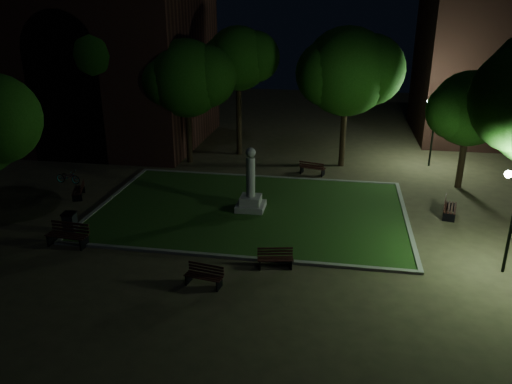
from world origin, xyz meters
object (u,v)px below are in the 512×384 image
bench_near_right (275,259)px  trash_bin (70,223)px  bench_west_near (68,235)px  bench_far_side (312,168)px  monument (251,193)px  bench_near_left (204,276)px  bicycle (68,177)px  bench_right_side (449,208)px  bench_left_side (79,191)px

bench_near_right → trash_bin: size_ratio=1.52×
bench_west_near → bench_far_side: bearing=53.8°
monument → bench_near_left: size_ratio=2.15×
bench_near_left → monument: bearing=96.9°
bicycle → bench_right_side: bearing=-89.3°
monument → bench_west_near: 8.71m
trash_bin → bicycle: size_ratio=0.65×
bicycle → bench_near_right: bearing=-116.3°
bench_far_side → trash_bin: (-10.27, -10.10, 0.09)m
bench_right_side → bench_near_left: bearing=142.5°
bench_west_near → bench_far_side: size_ratio=1.13×
monument → bench_right_side: size_ratio=1.87×
monument → trash_bin: bearing=-152.7°
bicycle → trash_bin: bearing=-145.8°
trash_bin → bench_near_right: bearing=-9.3°
monument → bicycle: size_ratio=2.15×
bench_west_near → bench_right_side: (16.68, 6.09, -0.04)m
bench_west_near → bench_left_side: bearing=118.3°
monument → bicycle: 11.39m
monument → bench_left_side: bearing=178.4°
bench_west_near → trash_bin: (-0.58, 1.20, 0.02)m
bench_right_side → bicycle: bench_right_side is taller
bench_near_right → bench_far_side: 11.70m
bench_left_side → trash_bin: bearing=2.3°
bench_far_side → bicycle: (-13.83, -3.96, -0.01)m
bench_near_left → bench_west_near: bearing=172.0°
bench_left_side → bench_far_side: size_ratio=0.93×
bench_far_side → monument: bearing=81.9°
bench_left_side → bench_right_side: 19.08m
monument → bench_near_left: monument is taller
bench_right_side → bench_near_right: bearing=143.3°
bench_left_side → bicycle: bearing=-158.9°
bench_left_side → bench_near_left: bearing=29.1°
trash_bin → bicycle: bearing=120.1°
trash_bin → bench_near_left: bearing=-25.0°
monument → bench_left_side: monument is taller
bench_near_right → bench_right_side: bench_right_side is taller
bench_near_left → bench_far_side: bench_far_side is taller
bench_left_side → bench_near_right: bearing=42.2°
bench_near_left → bench_near_right: 2.98m
bench_near_right → bench_west_near: 9.02m
bench_near_left → bench_left_side: 11.75m
monument → bench_west_near: monument is taller
bicycle → bench_west_near: bearing=-146.5°
bench_far_side → bench_near_left: bearing=92.5°
bench_right_side → trash_bin: bearing=119.0°
bench_right_side → bench_far_side: bearing=66.5°
bench_near_left → bicycle: bicycle is taller
bench_near_right → bench_far_side: (0.68, 11.68, 0.04)m
monument → bench_far_side: size_ratio=1.96×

